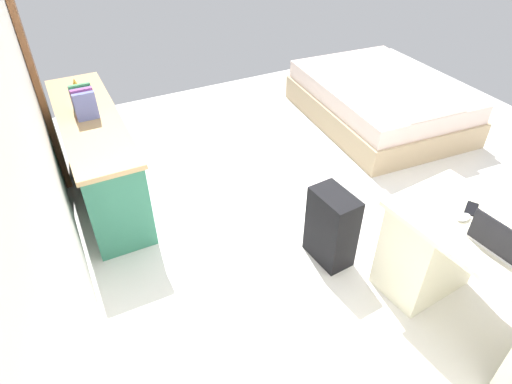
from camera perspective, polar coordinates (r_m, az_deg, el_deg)
The scene contains 12 objects.
ground_plane at distance 3.98m, azimuth 12.26°, elevation -2.09°, with size 5.85×5.85×0.00m, color silver.
wall_back at distance 2.58m, azimuth -26.88°, elevation 5.79°, with size 4.85×0.10×2.60m, color silver.
door_wooden at distance 4.41m, azimuth -26.91°, elevation 14.32°, with size 0.88×0.05×2.04m, color brown.
desk at distance 3.08m, azimuth 28.40°, elevation -11.29°, with size 1.49×0.78×0.74m.
credenza at distance 4.09m, azimuth -19.60°, elevation 4.41°, with size 1.80×0.48×0.77m.
bed at distance 5.28m, azimuth 15.63°, elevation 11.16°, with size 2.00×1.53×0.58m.
suitcase_black at distance 3.31m, azimuth 9.67°, elevation -4.50°, with size 0.36×0.22×0.60m, color black.
laptop at distance 2.79m, azimuth 28.92°, elevation -5.62°, with size 0.33×0.25×0.21m.
computer_mouse at distance 2.92m, azimuth 25.15°, elevation -2.96°, with size 0.06×0.10×0.03m, color white.
cell_phone_by_mouse at distance 3.03m, azimuth 25.97°, elevation -1.93°, with size 0.07×0.14×0.01m, color black.
book_row at distance 3.91m, azimuth -21.30°, elevation 10.80°, with size 0.27×0.17×0.24m.
figurine_small at distance 4.40m, azimuth -22.24°, elevation 12.72°, with size 0.08×0.08×0.11m, color gold.
Camera 1 is at (-2.28, 2.09, 2.50)m, focal length 31.09 mm.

